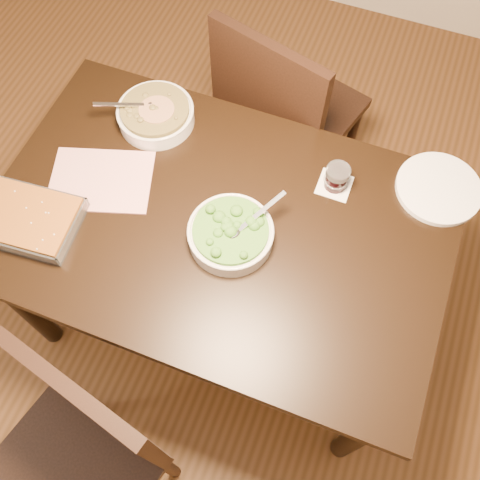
# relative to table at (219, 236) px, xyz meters

# --- Properties ---
(ground) EXTENTS (4.00, 4.00, 0.00)m
(ground) POSITION_rel_table_xyz_m (0.00, 0.00, -0.65)
(ground) COLOR #492E15
(ground) RESTS_ON ground
(table) EXTENTS (1.40, 0.90, 0.75)m
(table) POSITION_rel_table_xyz_m (0.00, 0.00, 0.00)
(table) COLOR black
(table) RESTS_ON ground
(magazine_a) EXTENTS (0.37, 0.32, 0.01)m
(magazine_a) POSITION_rel_table_xyz_m (-0.40, 0.01, 0.10)
(magazine_a) COLOR #B33348
(magazine_a) RESTS_ON table
(coaster) EXTENTS (0.10, 0.10, 0.00)m
(coaster) POSITION_rel_table_xyz_m (0.29, 0.25, 0.10)
(coaster) COLOR white
(coaster) RESTS_ON table
(stew_bowl) EXTENTS (0.26, 0.26, 0.10)m
(stew_bowl) POSITION_rel_table_xyz_m (-0.34, 0.29, 0.13)
(stew_bowl) COLOR silver
(stew_bowl) RESTS_ON table
(broccoli_bowl) EXTENTS (0.25, 0.27, 0.10)m
(broccoli_bowl) POSITION_rel_table_xyz_m (0.06, -0.04, 0.13)
(broccoli_bowl) COLOR silver
(broccoli_bowl) RESTS_ON table
(baking_dish) EXTENTS (0.31, 0.24, 0.05)m
(baking_dish) POSITION_rel_table_xyz_m (-0.53, -0.21, 0.12)
(baking_dish) COLOR silver
(baking_dish) RESTS_ON table
(wine_tumbler) EXTENTS (0.07, 0.07, 0.08)m
(wine_tumbler) POSITION_rel_table_xyz_m (0.29, 0.25, 0.14)
(wine_tumbler) COLOR black
(wine_tumbler) RESTS_ON coaster
(dinner_plate) EXTENTS (0.27, 0.27, 0.02)m
(dinner_plate) POSITION_rel_table_xyz_m (0.60, 0.35, 0.10)
(dinner_plate) COLOR white
(dinner_plate) RESTS_ON table
(chair_near) EXTENTS (0.54, 0.54, 0.95)m
(chair_near) POSITION_rel_table_xyz_m (-0.14, -0.73, -0.12)
(chair_near) COLOR black
(chair_near) RESTS_ON ground
(chair_far) EXTENTS (0.57, 0.57, 0.98)m
(chair_far) POSITION_rel_table_xyz_m (0.00, 0.64, -0.11)
(chair_far) COLOR black
(chair_far) RESTS_ON ground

